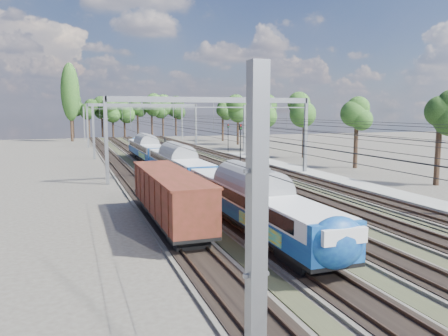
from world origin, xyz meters
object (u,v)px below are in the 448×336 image
object	(u,v)px
emu_train	(178,161)
signal_near	(240,141)
freight_boxcar	(169,195)
worker	(165,142)
signal_far	(228,135)

from	to	relation	value
emu_train	signal_near	distance (m)	12.14
freight_boxcar	worker	xyz separation A→B (m)	(13.11, 64.32, -1.23)
worker	signal_near	distance (m)	41.03
worker	signal_near	world-z (taller)	signal_near
worker	signal_near	xyz separation A→B (m)	(1.11, -40.92, 2.83)
freight_boxcar	signal_far	size ratio (longest dim) A/B	2.56
worker	signal_far	world-z (taller)	signal_far
emu_train	freight_boxcar	world-z (taller)	emu_train
emu_train	worker	world-z (taller)	emu_train
emu_train	freight_boxcar	xyz separation A→B (m)	(-4.50, -16.24, -0.29)
freight_boxcar	signal_near	distance (m)	27.42
freight_boxcar	signal_near	size ratio (longest dim) A/B	2.28
freight_boxcar	emu_train	bearing A→B (deg)	74.51
signal_near	signal_far	xyz separation A→B (m)	(5.76, 20.38, -0.40)
worker	signal_far	distance (m)	21.79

